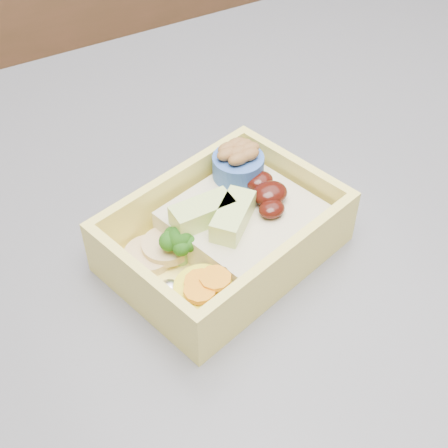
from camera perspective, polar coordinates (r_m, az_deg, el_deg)
bento_box at (r=0.47m, az=0.30°, el=-0.49°), size 0.19×0.16×0.06m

